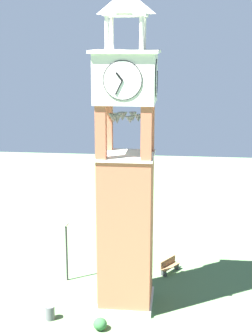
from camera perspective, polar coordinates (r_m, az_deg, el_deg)
The scene contains 6 objects.
ground at distance 30.69m, azimuth 0.00°, elevation -15.16°, with size 80.00×80.00×0.00m, color #517547.
clock_tower at distance 27.82m, azimuth -0.00°, elevation -1.69°, with size 3.54×3.54×17.90m.
park_bench at distance 34.24m, azimuth 4.99°, elevation -11.04°, with size 1.26×1.57×0.95m.
lamp_post at distance 32.37m, azimuth -6.83°, elevation -8.15°, with size 0.36×0.36×4.06m.
trash_bin at distance 29.26m, azimuth -8.67°, elevation -16.02°, with size 0.52×0.52×0.80m, color #4C4C51.
shrub_near_entry at distance 28.13m, azimuth -2.97°, elevation -17.37°, with size 0.73×0.73×0.66m, color #28562D.
Camera 1 is at (-2.92, 26.60, 15.02)m, focal length 53.36 mm.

